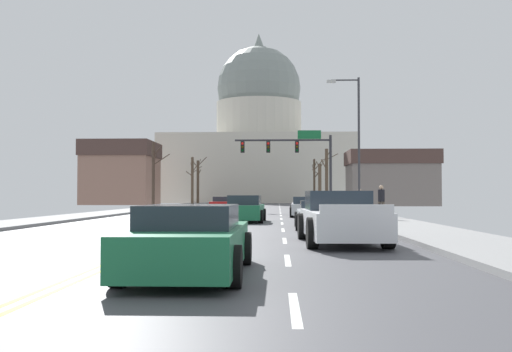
% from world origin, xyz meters
% --- Properties ---
extents(ground, '(20.00, 180.00, 0.20)m').
position_xyz_m(ground, '(0.00, -0.00, 0.02)').
color(ground, '#48484D').
extents(signal_gantry, '(7.91, 0.41, 6.47)m').
position_xyz_m(signal_gantry, '(4.73, 16.50, 4.80)').
color(signal_gantry, '#28282D').
rests_on(signal_gantry, ground).
extents(street_lamp_right, '(2.00, 0.24, 8.32)m').
position_xyz_m(street_lamp_right, '(7.96, 4.19, 5.00)').
color(street_lamp_right, '#333338').
rests_on(street_lamp_right, ground).
extents(capitol_building, '(32.41, 20.84, 29.75)m').
position_xyz_m(capitol_building, '(0.00, 71.07, 10.35)').
color(capitol_building, beige).
rests_on(capitol_building, ground).
extents(sedan_near_00, '(1.99, 4.55, 1.17)m').
position_xyz_m(sedan_near_00, '(5.30, 12.44, 0.56)').
color(sedan_near_00, silver).
rests_on(sedan_near_00, ground).
extents(sedan_near_01, '(2.06, 4.29, 1.24)m').
position_xyz_m(sedan_near_01, '(5.03, 5.06, 0.58)').
color(sedan_near_01, silver).
rests_on(sedan_near_01, ground).
extents(sedan_near_02, '(2.06, 4.27, 1.34)m').
position_xyz_m(sedan_near_02, '(1.65, -1.92, 0.63)').
color(sedan_near_02, '#1E7247').
rests_on(sedan_near_02, ground).
extents(sedan_near_03, '(2.16, 4.69, 1.13)m').
position_xyz_m(sedan_near_03, '(5.04, -7.52, 0.54)').
color(sedan_near_03, '#9EA3A8').
rests_on(sedan_near_03, ground).
extents(pickup_truck_near_04, '(2.33, 5.36, 1.48)m').
position_xyz_m(pickup_truck_near_04, '(5.07, -14.56, 0.68)').
color(pickup_truck_near_04, silver).
rests_on(pickup_truck_near_04, ground).
extents(sedan_near_05, '(1.96, 4.67, 1.20)m').
position_xyz_m(sedan_near_05, '(1.80, -21.19, 0.57)').
color(sedan_near_05, '#1E7247').
rests_on(sedan_near_05, ground).
extents(sedan_oncoming_00, '(2.11, 4.69, 1.17)m').
position_xyz_m(sedan_oncoming_00, '(-1.62, 20.99, 0.55)').
color(sedan_oncoming_00, '#B71414').
rests_on(sedan_oncoming_00, ground).
extents(sedan_oncoming_01, '(2.05, 4.43, 1.15)m').
position_xyz_m(sedan_oncoming_01, '(-1.60, 31.55, 0.55)').
color(sedan_oncoming_01, silver).
rests_on(sedan_oncoming_01, ground).
extents(sedan_oncoming_02, '(2.14, 4.53, 1.14)m').
position_xyz_m(sedan_oncoming_02, '(-1.94, 44.51, 0.54)').
color(sedan_oncoming_02, '#6B6056').
rests_on(sedan_oncoming_02, ground).
extents(flank_building_00, '(9.27, 10.12, 8.60)m').
position_xyz_m(flank_building_00, '(-18.19, 48.46, 4.36)').
color(flank_building_00, '#8C6656').
rests_on(flank_building_00, ground).
extents(flank_building_01, '(10.68, 7.45, 6.70)m').
position_xyz_m(flank_building_01, '(17.16, 40.82, 3.40)').
color(flank_building_01, slate).
rests_on(flank_building_01, ground).
extents(bare_tree_00, '(1.50, 2.44, 5.88)m').
position_xyz_m(bare_tree_00, '(8.10, 45.14, 3.32)').
color(bare_tree_00, '#4C3D2D').
rests_on(bare_tree_00, ground).
extents(bare_tree_01, '(2.08, 2.33, 6.16)m').
position_xyz_m(bare_tree_01, '(-8.33, 23.22, 3.39)').
color(bare_tree_01, '#423328').
rests_on(bare_tree_01, ground).
extents(bare_tree_02, '(2.09, 1.49, 6.58)m').
position_xyz_m(bare_tree_02, '(8.93, 36.30, 3.49)').
color(bare_tree_02, '#4C3D2D').
rests_on(bare_tree_02, ground).
extents(bare_tree_03, '(2.08, 2.67, 6.21)m').
position_xyz_m(bare_tree_03, '(-8.03, 46.13, 3.35)').
color(bare_tree_03, '#4C3D2D').
rests_on(bare_tree_03, ground).
extents(bare_tree_04, '(1.44, 1.97, 5.14)m').
position_xyz_m(bare_tree_04, '(7.82, 31.93, 2.48)').
color(bare_tree_04, '#4C3D2D').
rests_on(bare_tree_04, ground).
extents(bare_tree_05, '(2.24, 2.45, 6.52)m').
position_xyz_m(bare_tree_05, '(-7.84, 50.13, 3.31)').
color(bare_tree_05, '#4C3D2D').
rests_on(bare_tree_05, ground).
extents(pedestrian_00, '(0.35, 0.34, 1.71)m').
position_xyz_m(pedestrian_00, '(8.53, -1.46, 1.09)').
color(pedestrian_00, '#4C4238').
rests_on(pedestrian_00, ground).
extents(pedestrian_01, '(0.35, 0.34, 1.65)m').
position_xyz_m(pedestrian_01, '(8.75, 8.02, 1.05)').
color(pedestrian_01, '#4C4238').
rests_on(pedestrian_01, ground).
extents(bicycle_parked, '(0.12, 1.77, 0.85)m').
position_xyz_m(bicycle_parked, '(7.97, -3.90, 0.49)').
color(bicycle_parked, black).
rests_on(bicycle_parked, ground).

